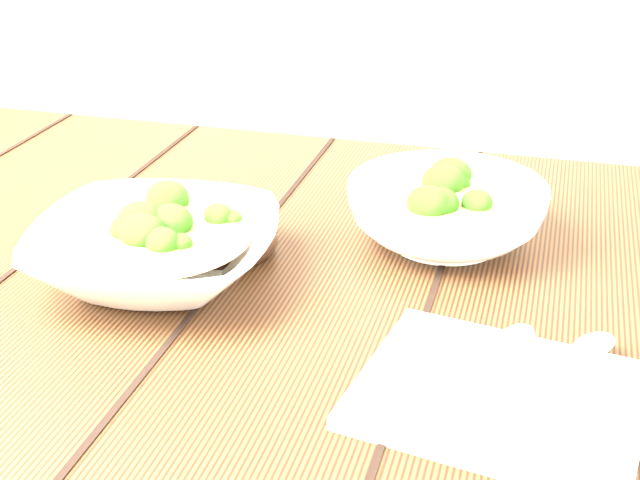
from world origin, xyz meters
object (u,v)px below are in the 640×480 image
soup_bowl_front (155,248)px  soup_bowl_back (446,211)px  napkin (500,396)px  table (253,374)px  trivet (225,240)px

soup_bowl_front → soup_bowl_back: soup_bowl_back is taller
napkin → soup_bowl_front: bearing=170.3°
table → soup_bowl_front: 0.17m
trivet → table: bearing=-41.9°
table → soup_bowl_front: soup_bowl_front is taller
trivet → napkin: (0.29, -0.18, -0.01)m
trivet → napkin: 0.34m
soup_bowl_front → soup_bowl_back: (0.25, 0.15, 0.00)m
napkin → trivet: bearing=157.0°
table → soup_bowl_front: (-0.08, -0.04, 0.15)m
soup_bowl_front → napkin: bearing=-19.0°
soup_bowl_front → table: bearing=24.7°
trivet → napkin: bearing=-32.2°
table → soup_bowl_back: bearing=33.9°
soup_bowl_back → trivet: soup_bowl_back is taller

